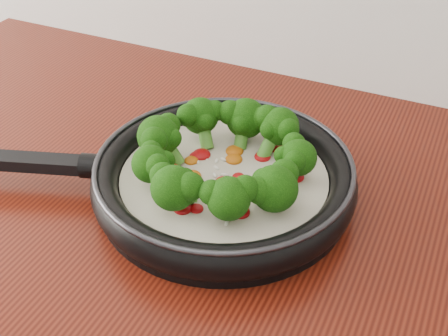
% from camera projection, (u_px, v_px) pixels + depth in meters
% --- Properties ---
extents(skillet, '(0.60, 0.46, 0.11)m').
position_uv_depth(skillet, '(221.00, 174.00, 0.80)').
color(skillet, black).
rests_on(skillet, counter).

